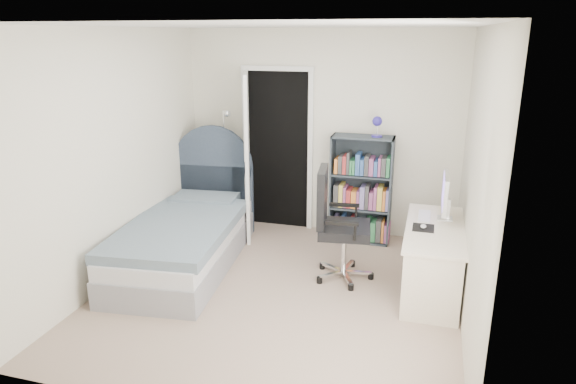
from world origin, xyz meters
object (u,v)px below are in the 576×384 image
(nightstand, at_px, (214,201))
(floor_lamp, at_px, (227,182))
(bookcase, at_px, (362,195))
(bed, at_px, (187,236))
(office_chair, at_px, (336,219))
(desk, at_px, (433,256))

(nightstand, xyz_separation_m, floor_lamp, (0.20, -0.02, 0.28))
(floor_lamp, distance_m, bookcase, 1.71)
(bed, relative_size, office_chair, 1.98)
(bed, bearing_deg, floor_lamp, 87.48)
(desk, relative_size, office_chair, 1.17)
(nightstand, distance_m, bookcase, 1.92)
(bed, distance_m, desk, 2.61)
(bed, height_order, desk, bed)
(bed, distance_m, bookcase, 2.12)
(office_chair, bearing_deg, floor_lamp, 148.03)
(bookcase, bearing_deg, office_chair, -96.35)
(floor_lamp, bearing_deg, nightstand, 174.78)
(bed, distance_m, office_chair, 1.67)
(bookcase, xyz_separation_m, desk, (0.85, -1.10, -0.21))
(nightstand, relative_size, floor_lamp, 0.35)
(nightstand, distance_m, desk, 2.94)
(bookcase, distance_m, desk, 1.41)
(bed, distance_m, nightstand, 1.10)
(desk, xyz_separation_m, office_chair, (-0.97, 0.02, 0.27))
(bed, height_order, nightstand, bed)
(bed, relative_size, bookcase, 1.50)
(floor_lamp, xyz_separation_m, bookcase, (1.71, 0.09, -0.06))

